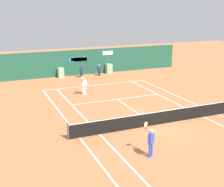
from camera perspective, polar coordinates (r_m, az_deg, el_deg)
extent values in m
plane|color=#C67042|center=(20.80, 8.11, -5.82)|extent=(80.00, 80.00, 0.00)
cube|color=white|center=(30.90, -3.05, 1.59)|extent=(10.60, 0.10, 0.01)
cube|color=white|center=(18.79, -6.06, -8.19)|extent=(0.10, 23.40, 0.01)
cube|color=white|center=(19.17, -2.31, -7.60)|extent=(0.10, 23.40, 0.01)
cube|color=white|center=(23.01, 16.72, -4.18)|extent=(0.10, 23.40, 0.01)
cube|color=white|center=(23.83, 19.14, -3.70)|extent=(0.10, 23.40, 0.01)
cube|color=white|center=(26.16, 0.93, -1.06)|extent=(8.00, 0.10, 0.01)
cube|color=white|center=(23.41, 4.10, -3.17)|extent=(0.10, 6.40, 0.01)
cube|color=white|center=(30.76, -2.95, 1.53)|extent=(0.10, 0.24, 0.01)
cylinder|color=#4C4C51|center=(18.41, -8.20, -6.99)|extent=(0.10, 0.10, 1.07)
cube|color=black|center=(20.63, 8.16, -4.60)|extent=(12.00, 0.03, 0.95)
cube|color=white|center=(20.48, 8.21, -3.43)|extent=(12.00, 0.04, 0.06)
cube|color=#1E5642|center=(35.51, -6.02, 5.80)|extent=(25.00, 0.24, 2.89)
cube|color=#2D6BA8|center=(35.18, -6.64, 6.47)|extent=(1.32, 0.02, 0.44)
cube|color=white|center=(35.33, -5.88, 6.38)|extent=(1.56, 0.02, 0.44)
cube|color=#2D6BA8|center=(35.25, -6.33, 6.32)|extent=(2.26, 0.02, 0.44)
cube|color=white|center=(36.37, -0.80, 7.57)|extent=(1.29, 0.02, 0.44)
cube|color=#8CB793|center=(34.55, -9.54, 3.86)|extent=(0.62, 0.70, 1.10)
cube|color=#8CB793|center=(36.29, -0.60, 4.67)|extent=(0.68, 0.70, 1.11)
cylinder|color=white|center=(27.55, -5.05, 0.63)|extent=(0.13, 0.13, 0.81)
cylinder|color=white|center=(27.51, -5.42, 0.60)|extent=(0.13, 0.13, 0.81)
cube|color=white|center=(27.36, -5.27, 2.00)|extent=(0.38, 0.24, 0.57)
sphere|color=tan|center=(27.26, -5.29, 2.81)|extent=(0.22, 0.22, 0.22)
cylinder|color=white|center=(27.25, -5.30, 2.98)|extent=(0.21, 0.21, 0.06)
cylinder|color=white|center=(27.41, -4.81, 1.96)|extent=(0.09, 0.09, 0.55)
cylinder|color=tan|center=(27.00, -5.64, 2.32)|extent=(0.14, 0.55, 0.09)
cylinder|color=black|center=(26.71, -5.53, 2.41)|extent=(0.03, 0.03, 0.22)
torus|color=#DB3838|center=(26.66, -5.54, 2.93)|extent=(0.30, 0.06, 0.30)
cylinder|color=silver|center=(26.66, -5.54, 2.93)|extent=(0.26, 0.03, 0.26)
cylinder|color=blue|center=(16.39, 7.05, -10.52)|extent=(0.13, 0.13, 0.77)
cylinder|color=blue|center=(16.52, 7.41, -10.31)|extent=(0.13, 0.13, 0.77)
cube|color=blue|center=(16.18, 7.31, -8.32)|extent=(0.40, 0.32, 0.54)
sphere|color=tan|center=(16.02, 7.36, -7.09)|extent=(0.21, 0.21, 0.21)
cylinder|color=white|center=(15.99, 7.37, -6.83)|extent=(0.20, 0.20, 0.06)
cylinder|color=blue|center=(16.03, 6.86, -8.69)|extent=(0.08, 0.08, 0.52)
cylinder|color=tan|center=(16.38, 7.03, -7.14)|extent=(0.29, 0.51, 0.08)
cylinder|color=black|center=(16.48, 6.30, -6.55)|extent=(0.03, 0.03, 0.22)
torus|color=yellow|center=(16.39, 6.33, -5.75)|extent=(0.29, 0.15, 0.30)
cylinder|color=silver|center=(16.39, 6.33, -5.75)|extent=(0.24, 0.11, 0.26)
cylinder|color=black|center=(34.38, -5.59, 3.59)|extent=(0.11, 0.11, 0.68)
cylinder|color=black|center=(34.35, -5.84, 3.57)|extent=(0.11, 0.11, 0.68)
cube|color=navy|center=(34.25, -5.74, 4.52)|extent=(0.31, 0.18, 0.47)
sphere|color=brown|center=(34.18, -5.75, 5.06)|extent=(0.19, 0.19, 0.19)
cylinder|color=navy|center=(34.30, -5.43, 4.49)|extent=(0.07, 0.07, 0.46)
cylinder|color=navy|center=(34.21, -6.04, 4.44)|extent=(0.07, 0.07, 0.46)
cylinder|color=black|center=(35.05, -2.29, 3.88)|extent=(0.11, 0.11, 0.66)
cylinder|color=black|center=(35.01, -2.52, 3.86)|extent=(0.11, 0.11, 0.66)
cube|color=navy|center=(34.92, -2.42, 4.77)|extent=(0.30, 0.18, 0.46)
sphere|color=beige|center=(34.86, -2.42, 5.28)|extent=(0.18, 0.18, 0.18)
cylinder|color=navy|center=(34.98, -2.13, 4.74)|extent=(0.07, 0.07, 0.44)
cylinder|color=navy|center=(34.87, -2.70, 4.69)|extent=(0.07, 0.07, 0.44)
sphere|color=#CCE033|center=(26.42, -9.49, -1.04)|extent=(0.07, 0.07, 0.07)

